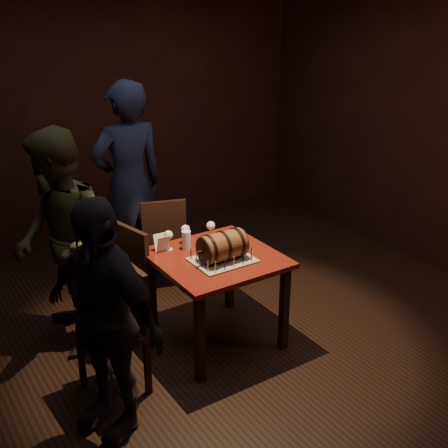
% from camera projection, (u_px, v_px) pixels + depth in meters
% --- Properties ---
extents(room_shell, '(5.04, 5.04, 2.80)m').
position_uv_depth(room_shell, '(224.00, 170.00, 4.13)').
color(room_shell, black).
rests_on(room_shell, ground).
extents(pub_table, '(0.90, 0.90, 0.75)m').
position_uv_depth(pub_table, '(216.00, 269.00, 4.33)').
color(pub_table, '#4F120D').
rests_on(pub_table, ground).
extents(cake_board, '(0.45, 0.35, 0.01)m').
position_uv_depth(cake_board, '(223.00, 260.00, 4.21)').
color(cake_board, gray).
rests_on(cake_board, pub_table).
extents(barrel_cake, '(0.39, 0.23, 0.23)m').
position_uv_depth(barrel_cake, '(223.00, 246.00, 4.16)').
color(barrel_cake, brown).
rests_on(barrel_cake, cake_board).
extents(birthday_candles, '(0.40, 0.30, 0.09)m').
position_uv_depth(birthday_candles, '(223.00, 254.00, 4.19)').
color(birthday_candles, '#F0D48F').
rests_on(birthday_candles, cake_board).
extents(wine_glass_left, '(0.07, 0.07, 0.16)m').
position_uv_depth(wine_glass_left, '(168.00, 236.00, 4.35)').
color(wine_glass_left, silver).
rests_on(wine_glass_left, pub_table).
extents(wine_glass_mid, '(0.07, 0.07, 0.16)m').
position_uv_depth(wine_glass_mid, '(185.00, 230.00, 4.46)').
color(wine_glass_mid, silver).
rests_on(wine_glass_mid, pub_table).
extents(wine_glass_right, '(0.07, 0.07, 0.16)m').
position_uv_depth(wine_glass_right, '(211.00, 226.00, 4.53)').
color(wine_glass_right, silver).
rests_on(wine_glass_right, pub_table).
extents(pint_of_ale, '(0.07, 0.07, 0.15)m').
position_uv_depth(pint_of_ale, '(186.00, 240.00, 4.38)').
color(pint_of_ale, silver).
rests_on(pint_of_ale, pub_table).
extents(menu_card, '(0.10, 0.05, 0.13)m').
position_uv_depth(menu_card, '(162.00, 243.00, 4.35)').
color(menu_card, white).
rests_on(menu_card, pub_table).
extents(chair_back, '(0.50, 0.50, 0.93)m').
position_uv_depth(chair_back, '(163.00, 240.00, 5.14)').
color(chair_back, black).
rests_on(chair_back, ground).
extents(chair_left_rear, '(0.47, 0.47, 0.93)m').
position_uv_depth(chair_left_rear, '(123.00, 279.00, 4.43)').
color(chair_left_rear, black).
rests_on(chair_left_rear, ground).
extents(chair_left_front, '(0.42, 0.42, 0.93)m').
position_uv_depth(chair_left_front, '(122.00, 322.00, 3.84)').
color(chair_left_front, black).
rests_on(chair_left_front, ground).
extents(person_back, '(0.71, 0.47, 1.93)m').
position_uv_depth(person_back, '(129.00, 185.00, 5.21)').
color(person_back, '#1C2038').
rests_on(person_back, ground).
extents(person_left_rear, '(0.77, 0.93, 1.74)m').
position_uv_depth(person_left_rear, '(60.00, 244.00, 4.20)').
color(person_left_rear, '#3F3F1F').
rests_on(person_left_rear, ground).
extents(person_left_front, '(0.70, 1.00, 1.57)m').
position_uv_depth(person_left_front, '(103.00, 320.00, 3.37)').
color(person_left_front, black).
rests_on(person_left_front, ground).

